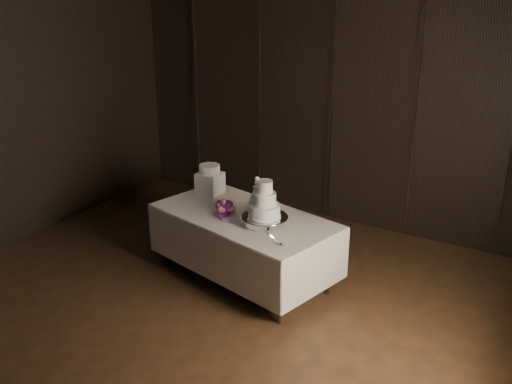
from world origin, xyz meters
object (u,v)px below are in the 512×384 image
(cake_stand, at_px, (264,220))
(box_pedestal, at_px, (210,183))
(bouquet, at_px, (224,207))
(display_table, at_px, (244,244))
(wedding_cake, at_px, (261,202))
(small_cake, at_px, (210,169))

(cake_stand, xyz_separation_m, box_pedestal, (-1.00, 0.44, 0.08))
(bouquet, bearing_deg, display_table, 13.71)
(display_table, bearing_deg, wedding_cake, -10.03)
(display_table, height_order, cake_stand, cake_stand)
(display_table, relative_size, bouquet, 5.51)
(bouquet, bearing_deg, cake_stand, -5.23)
(box_pedestal, relative_size, small_cake, 1.08)
(display_table, height_order, box_pedestal, box_pedestal)
(bouquet, distance_m, small_cake, 0.66)
(bouquet, bearing_deg, box_pedestal, 140.55)
(display_table, xyz_separation_m, bouquet, (-0.21, -0.05, 0.41))
(display_table, distance_m, wedding_cake, 0.66)
(wedding_cake, bearing_deg, cake_stand, 23.65)
(wedding_cake, xyz_separation_m, bouquet, (-0.50, 0.06, -0.18))
(wedding_cake, relative_size, box_pedestal, 1.47)
(display_table, distance_m, small_cake, 1.00)
(bouquet, bearing_deg, small_cake, 140.55)
(wedding_cake, relative_size, bouquet, 0.98)
(wedding_cake, xyz_separation_m, box_pedestal, (-0.97, 0.45, -0.12))
(display_table, distance_m, cake_stand, 0.51)
(box_pedestal, bearing_deg, cake_stand, -23.66)
(display_table, xyz_separation_m, small_cake, (-0.69, 0.34, 0.64))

